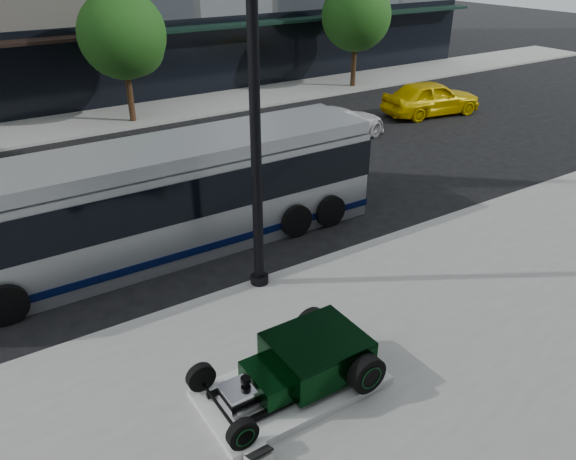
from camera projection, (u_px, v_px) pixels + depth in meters
ground at (254, 239)px, 15.92m from camera, size 120.00×120.00×0.00m
sidewalk_far at (106, 120)px, 26.34m from camera, size 70.00×4.00×0.12m
street_trees at (125, 38)px, 24.50m from camera, size 29.80×3.80×5.70m
display_plinth at (292, 386)px, 10.39m from camera, size 3.40×1.80×0.15m
hot_rod at (307, 359)px, 10.32m from camera, size 3.22×2.00×0.81m
info_plaque at (259, 457)px, 8.91m from camera, size 0.40×0.31×0.31m
lamppost at (256, 138)px, 12.01m from camera, size 0.44×0.44×7.93m
transit_bus at (162, 199)px, 14.79m from camera, size 12.12×2.88×2.92m
white_sedan at (337, 124)px, 23.39m from camera, size 5.36×3.19×1.45m
yellow_taxi at (431, 98)px, 26.97m from camera, size 5.09×2.67×1.65m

